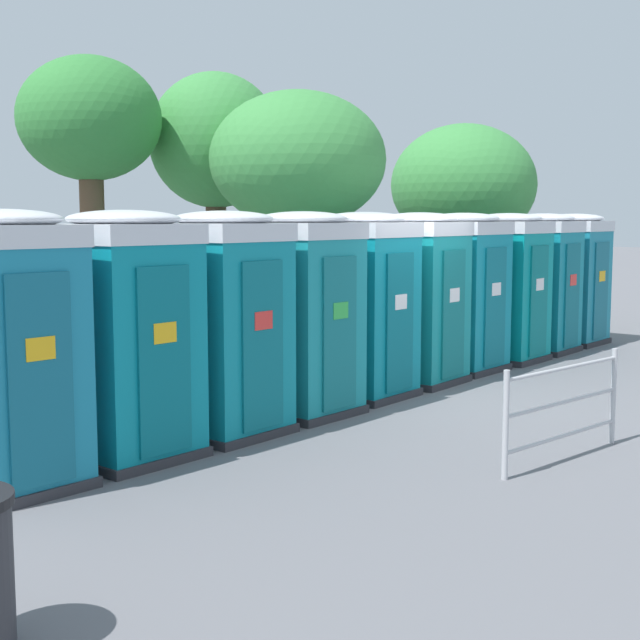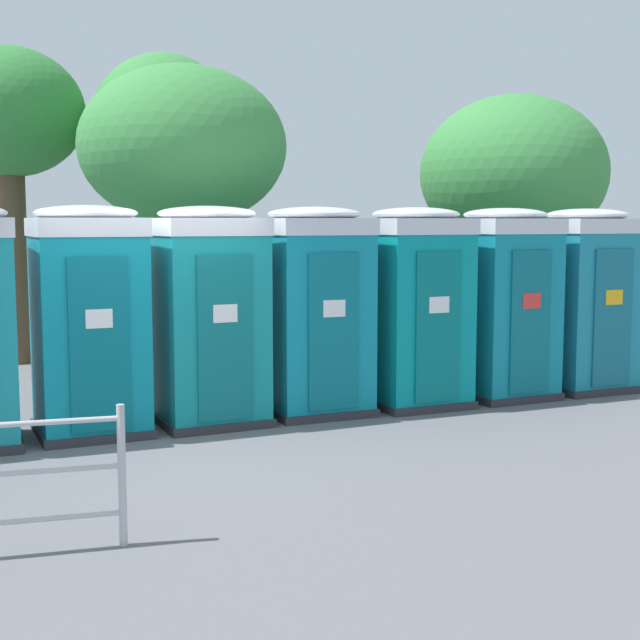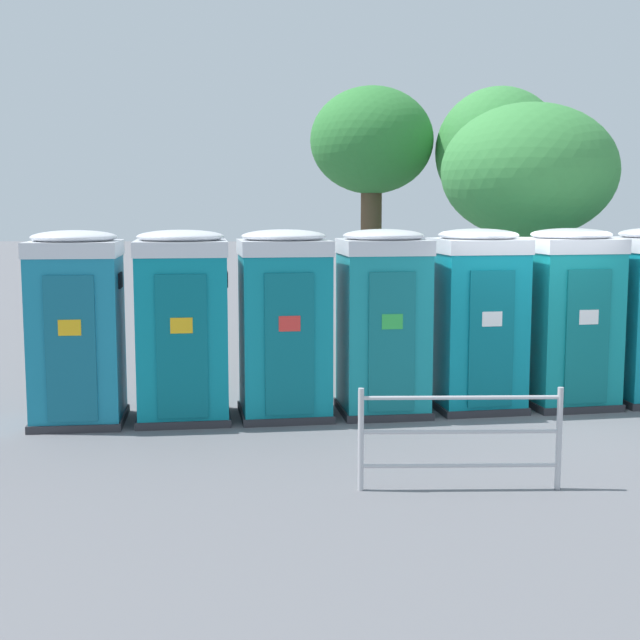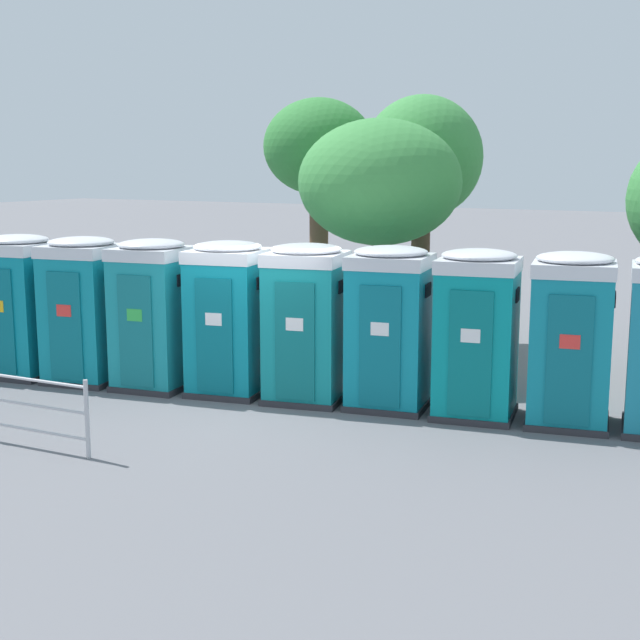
# 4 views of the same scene
# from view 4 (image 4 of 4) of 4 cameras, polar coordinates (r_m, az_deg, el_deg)

# --- Properties ---
(ground_plane) EXTENTS (120.00, 120.00, 0.00)m
(ground_plane) POSITION_cam_4_polar(r_m,az_deg,el_deg) (14.39, -3.95, -5.27)
(ground_plane) COLOR slate
(portapotty_1) EXTENTS (1.40, 1.37, 2.54)m
(portapotty_1) POSITION_cam_4_polar(r_m,az_deg,el_deg) (16.80, -18.69, 0.92)
(portapotty_1) COLOR #2D2D33
(portapotty_1) RESTS_ON ground
(portapotty_2) EXTENTS (1.40, 1.39, 2.54)m
(portapotty_2) POSITION_cam_4_polar(r_m,az_deg,el_deg) (15.99, -14.86, 0.68)
(portapotty_2) COLOR #2D2D33
(portapotty_2) RESTS_ON ground
(portapotty_3) EXTENTS (1.35, 1.36, 2.54)m
(portapotty_3) POSITION_cam_4_polar(r_m,az_deg,el_deg) (15.28, -10.62, 0.41)
(portapotty_3) COLOR #2D2D33
(portapotty_3) RESTS_ON ground
(portapotty_4) EXTENTS (1.40, 1.40, 2.54)m
(portapotty_4) POSITION_cam_4_polar(r_m,az_deg,el_deg) (14.72, -5.87, 0.17)
(portapotty_4) COLOR #2D2D33
(portapotty_4) RESTS_ON ground
(portapotty_5) EXTENTS (1.43, 1.42, 2.54)m
(portapotty_5) POSITION_cam_4_polar(r_m,az_deg,el_deg) (14.21, -0.88, -0.14)
(portapotty_5) COLOR #2D2D33
(portapotty_5) RESTS_ON ground
(portapotty_6) EXTENTS (1.40, 1.38, 2.54)m
(portapotty_6) POSITION_cam_4_polar(r_m,az_deg,el_deg) (13.86, 4.49, -0.43)
(portapotty_6) COLOR #2D2D33
(portapotty_6) RESTS_ON ground
(portapotty_7) EXTENTS (1.38, 1.38, 2.54)m
(portapotty_7) POSITION_cam_4_polar(r_m,az_deg,el_deg) (13.51, 10.00, -0.82)
(portapotty_7) COLOR #2D2D33
(portapotty_7) RESTS_ON ground
(portapotty_8) EXTENTS (1.38, 1.40, 2.54)m
(portapotty_8) POSITION_cam_4_polar(r_m,az_deg,el_deg) (13.39, 15.77, -1.16)
(portapotty_8) COLOR #2D2D33
(portapotty_8) RESTS_ON ground
(street_tree_0) EXTENTS (2.43, 2.43, 5.18)m
(street_tree_0) POSITION_cam_4_polar(r_m,az_deg,el_deg) (19.80, -0.07, 10.72)
(street_tree_0) COLOR brown
(street_tree_0) RESTS_ON ground
(street_tree_1) EXTENTS (2.47, 2.47, 5.16)m
(street_tree_1) POSITION_cam_4_polar(r_m,az_deg,el_deg) (18.63, 6.56, 10.10)
(street_tree_1) COLOR #4C3826
(street_tree_1) RESTS_ON ground
(street_tree_2) EXTENTS (2.99, 2.99, 4.59)m
(street_tree_2) POSITION_cam_4_polar(r_m,az_deg,el_deg) (16.49, 3.85, 8.70)
(street_tree_2) COLOR #4C3826
(street_tree_2) RESTS_ON ground
(event_barrier) EXTENTS (2.06, 0.13, 1.05)m
(event_barrier) POSITION_cam_4_polar(r_m,az_deg,el_deg) (12.60, -18.14, -5.31)
(event_barrier) COLOR #B7B7BC
(event_barrier) RESTS_ON ground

